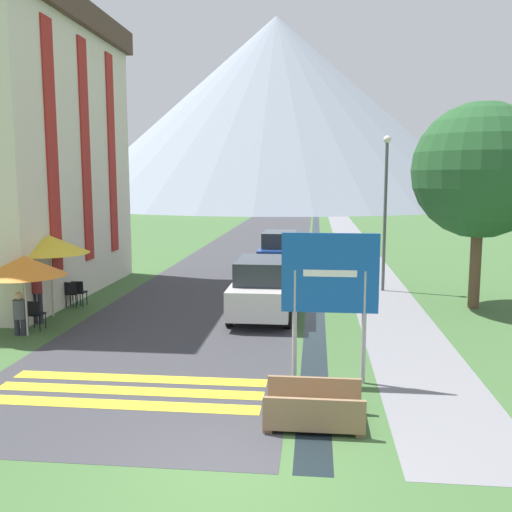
{
  "coord_description": "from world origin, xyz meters",
  "views": [
    {
      "loc": [
        1.19,
        -7.69,
        4.26
      ],
      "look_at": [
        -0.68,
        10.0,
        1.79
      ],
      "focal_mm": 40.0,
      "sensor_mm": 36.0,
      "label": 1
    }
  ],
  "objects_px": {
    "cafe_chair_near_left": "(35,313)",
    "cafe_chair_far_right": "(79,291)",
    "parked_car_far": "(280,251)",
    "cafe_umbrella_middle_yellow": "(50,244)",
    "footbridge": "(314,411)",
    "parked_car_near": "(263,288)",
    "person_seated_far": "(19,311)",
    "cafe_chair_far_left": "(72,292)",
    "tree_by_path": "(480,171)",
    "person_standing_terrace": "(37,289)",
    "streetlamp": "(385,201)",
    "cafe_umbrella_front_orange": "(24,266)",
    "hotel_building": "(19,139)",
    "road_sign": "(330,285)"
  },
  "relations": [
    {
      "from": "cafe_chair_near_left",
      "to": "cafe_chair_far_right",
      "type": "height_order",
      "value": "same"
    },
    {
      "from": "parked_car_far",
      "to": "cafe_umbrella_middle_yellow",
      "type": "height_order",
      "value": "cafe_umbrella_middle_yellow"
    },
    {
      "from": "parked_car_far",
      "to": "footbridge",
      "type": "bearing_deg",
      "value": -84.29
    },
    {
      "from": "parked_car_near",
      "to": "person_seated_far",
      "type": "relative_size",
      "value": 3.46
    },
    {
      "from": "cafe_chair_far_left",
      "to": "tree_by_path",
      "type": "height_order",
      "value": "tree_by_path"
    },
    {
      "from": "cafe_chair_far_right",
      "to": "person_standing_terrace",
      "type": "xyz_separation_m",
      "value": [
        -0.27,
        -2.3,
        0.52
      ]
    },
    {
      "from": "streetlamp",
      "to": "cafe_umbrella_middle_yellow",
      "type": "bearing_deg",
      "value": -153.99
    },
    {
      "from": "person_seated_far",
      "to": "cafe_umbrella_middle_yellow",
      "type": "bearing_deg",
      "value": 92.53
    },
    {
      "from": "footbridge",
      "to": "person_seated_far",
      "type": "xyz_separation_m",
      "value": [
        -7.95,
        4.77,
        0.44
      ]
    },
    {
      "from": "cafe_umbrella_front_orange",
      "to": "streetlamp",
      "type": "relative_size",
      "value": 0.38
    },
    {
      "from": "hotel_building",
      "to": "cafe_umbrella_middle_yellow",
      "type": "distance_m",
      "value": 5.34
    },
    {
      "from": "cafe_chair_far_right",
      "to": "cafe_umbrella_front_orange",
      "type": "bearing_deg",
      "value": -115.65
    },
    {
      "from": "parked_car_near",
      "to": "streetlamp",
      "type": "xyz_separation_m",
      "value": [
        4.14,
        4.57,
        2.47
      ]
    },
    {
      "from": "hotel_building",
      "to": "footbridge",
      "type": "xyz_separation_m",
      "value": [
        10.6,
        -10.2,
        -5.37
      ]
    },
    {
      "from": "hotel_building",
      "to": "cafe_umbrella_middle_yellow",
      "type": "height_order",
      "value": "hotel_building"
    },
    {
      "from": "person_standing_terrace",
      "to": "cafe_chair_far_left",
      "type": "bearing_deg",
      "value": 86.71
    },
    {
      "from": "cafe_chair_far_right",
      "to": "person_seated_far",
      "type": "relative_size",
      "value": 0.71
    },
    {
      "from": "road_sign",
      "to": "parked_car_far",
      "type": "relative_size",
      "value": 0.77
    },
    {
      "from": "footbridge",
      "to": "tree_by_path",
      "type": "height_order",
      "value": "tree_by_path"
    },
    {
      "from": "hotel_building",
      "to": "person_standing_terrace",
      "type": "bearing_deg",
      "value": -58.83
    },
    {
      "from": "footbridge",
      "to": "cafe_chair_near_left",
      "type": "xyz_separation_m",
      "value": [
        -7.77,
        5.29,
        0.29
      ]
    },
    {
      "from": "road_sign",
      "to": "cafe_umbrella_middle_yellow",
      "type": "relative_size",
      "value": 1.25
    },
    {
      "from": "hotel_building",
      "to": "cafe_umbrella_front_orange",
      "type": "distance_m",
      "value": 7.14
    },
    {
      "from": "parked_car_near",
      "to": "cafe_chair_far_left",
      "type": "height_order",
      "value": "parked_car_near"
    },
    {
      "from": "cafe_chair_near_left",
      "to": "tree_by_path",
      "type": "relative_size",
      "value": 0.13
    },
    {
      "from": "parked_car_near",
      "to": "cafe_chair_far_right",
      "type": "distance_m",
      "value": 6.3
    },
    {
      "from": "cafe_umbrella_front_orange",
      "to": "tree_by_path",
      "type": "distance_m",
      "value": 13.99
    },
    {
      "from": "tree_by_path",
      "to": "hotel_building",
      "type": "bearing_deg",
      "value": 177.4
    },
    {
      "from": "cafe_umbrella_front_orange",
      "to": "person_standing_terrace",
      "type": "height_order",
      "value": "cafe_umbrella_front_orange"
    },
    {
      "from": "parked_car_near",
      "to": "cafe_chair_far_right",
      "type": "xyz_separation_m",
      "value": [
        -6.23,
        0.86,
        -0.4
      ]
    },
    {
      "from": "road_sign",
      "to": "parked_car_far",
      "type": "bearing_deg",
      "value": 97.69
    },
    {
      "from": "hotel_building",
      "to": "person_seated_far",
      "type": "relative_size",
      "value": 8.63
    },
    {
      "from": "person_standing_terrace",
      "to": "footbridge",
      "type": "bearing_deg",
      "value": -36.86
    },
    {
      "from": "footbridge",
      "to": "cafe_chair_far_left",
      "type": "relative_size",
      "value": 2.0
    },
    {
      "from": "cafe_chair_near_left",
      "to": "cafe_umbrella_middle_yellow",
      "type": "distance_m",
      "value": 2.39
    },
    {
      "from": "footbridge",
      "to": "parked_car_near",
      "type": "height_order",
      "value": "parked_car_near"
    },
    {
      "from": "cafe_chair_far_right",
      "to": "person_standing_terrace",
      "type": "bearing_deg",
      "value": -123.61
    },
    {
      "from": "cafe_umbrella_front_orange",
      "to": "tree_by_path",
      "type": "xyz_separation_m",
      "value": [
        12.93,
        4.7,
        2.55
      ]
    },
    {
      "from": "cafe_chair_near_left",
      "to": "cafe_umbrella_middle_yellow",
      "type": "relative_size",
      "value": 0.34
    },
    {
      "from": "footbridge",
      "to": "cafe_umbrella_front_orange",
      "type": "relative_size",
      "value": 0.77
    },
    {
      "from": "cafe_chair_far_left",
      "to": "tree_by_path",
      "type": "relative_size",
      "value": 0.13
    },
    {
      "from": "tree_by_path",
      "to": "cafe_chair_far_left",
      "type": "bearing_deg",
      "value": -174.35
    },
    {
      "from": "hotel_building",
      "to": "person_seated_far",
      "type": "xyz_separation_m",
      "value": [
        2.65,
        -5.42,
        -4.94
      ]
    },
    {
      "from": "person_seated_far",
      "to": "hotel_building",
      "type": "bearing_deg",
      "value": 116.02
    },
    {
      "from": "parked_car_far",
      "to": "cafe_chair_near_left",
      "type": "relative_size",
      "value": 4.8
    },
    {
      "from": "person_seated_far",
      "to": "cafe_chair_far_right",
      "type": "bearing_deg",
      "value": 88.11
    },
    {
      "from": "hotel_building",
      "to": "cafe_chair_far_left",
      "type": "distance_m",
      "value": 6.06
    },
    {
      "from": "cafe_chair_far_left",
      "to": "cafe_chair_near_left",
      "type": "xyz_separation_m",
      "value": [
        0.21,
        -2.89,
        0.0
      ]
    },
    {
      "from": "parked_car_near",
      "to": "cafe_chair_far_right",
      "type": "relative_size",
      "value": 4.87
    },
    {
      "from": "road_sign",
      "to": "cafe_umbrella_middle_yellow",
      "type": "height_order",
      "value": "road_sign"
    }
  ]
}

